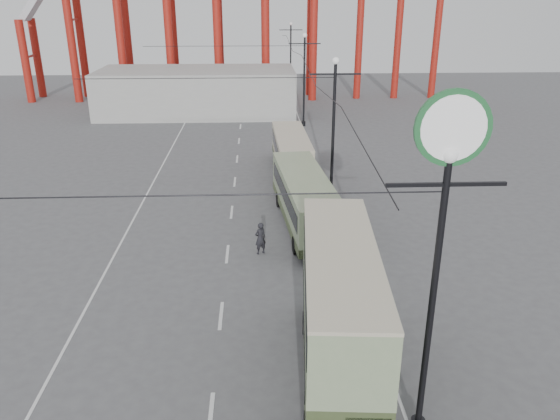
{
  "coord_description": "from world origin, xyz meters",
  "views": [
    {
      "loc": [
        0.66,
        -16.28,
        12.95
      ],
      "look_at": [
        1.76,
        8.69,
        3.0
      ],
      "focal_mm": 35.0,
      "sensor_mm": 36.0,
      "label": 1
    }
  ],
  "objects_px": {
    "double_decker_bus": "(339,308)",
    "single_decker_green": "(305,199)",
    "single_decker_cream": "(291,151)",
    "lamp_post_near": "(444,200)",
    "pedestrian": "(260,238)"
  },
  "relations": [
    {
      "from": "lamp_post_near",
      "to": "single_decker_green",
      "type": "bearing_deg",
      "value": 97.38
    },
    {
      "from": "double_decker_bus",
      "to": "single_decker_green",
      "type": "bearing_deg",
      "value": 94.3
    },
    {
      "from": "double_decker_bus",
      "to": "single_decker_cream",
      "type": "relative_size",
      "value": 1.01
    },
    {
      "from": "lamp_post_near",
      "to": "double_decker_bus",
      "type": "xyz_separation_m",
      "value": [
        -2.18,
        2.81,
        -5.0
      ]
    },
    {
      "from": "single_decker_green",
      "to": "single_decker_cream",
      "type": "bearing_deg",
      "value": 85.79
    },
    {
      "from": "single_decker_cream",
      "to": "lamp_post_near",
      "type": "bearing_deg",
      "value": -86.69
    },
    {
      "from": "double_decker_bus",
      "to": "single_decker_green",
      "type": "relative_size",
      "value": 0.88
    },
    {
      "from": "single_decker_cream",
      "to": "pedestrian",
      "type": "xyz_separation_m",
      "value": [
        -2.54,
        -14.21,
        -0.78
      ]
    },
    {
      "from": "double_decker_bus",
      "to": "single_decker_cream",
      "type": "height_order",
      "value": "double_decker_bus"
    },
    {
      "from": "double_decker_bus",
      "to": "single_decker_green",
      "type": "height_order",
      "value": "double_decker_bus"
    },
    {
      "from": "single_decker_green",
      "to": "pedestrian",
      "type": "relative_size",
      "value": 6.23
    },
    {
      "from": "pedestrian",
      "to": "single_decker_green",
      "type": "bearing_deg",
      "value": -155.56
    },
    {
      "from": "lamp_post_near",
      "to": "single_decker_cream",
      "type": "height_order",
      "value": "lamp_post_near"
    },
    {
      "from": "double_decker_bus",
      "to": "single_decker_green",
      "type": "xyz_separation_m",
      "value": [
        0.03,
        13.82,
        -1.13
      ]
    },
    {
      "from": "single_decker_cream",
      "to": "double_decker_bus",
      "type": "bearing_deg",
      "value": -91.25
    }
  ]
}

